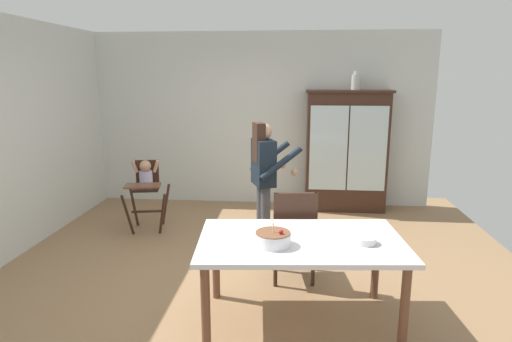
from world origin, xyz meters
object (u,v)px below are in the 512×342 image
object	(u,v)px
dining_table	(301,249)
dining_chair_far_side	(294,230)
china_cabinet	(346,151)
high_chair_with_toddler	(146,182)
adult_person	(264,172)
serving_bowl	(365,240)
birthday_cake	(273,239)
ceramic_vase	(356,81)

from	to	relation	value
dining_table	dining_chair_far_side	size ratio (longest dim) A/B	1.81
china_cabinet	high_chair_with_toddler	size ratio (longest dim) A/B	1.93
china_cabinet	adult_person	xyz separation A→B (m)	(-1.12, -1.79, 0.05)
serving_bowl	birthday_cake	bearing A→B (deg)	-171.89
adult_person	dining_chair_far_side	size ratio (longest dim) A/B	1.59
dining_chair_far_side	dining_table	bearing A→B (deg)	87.52
adult_person	serving_bowl	size ratio (longest dim) A/B	8.50
adult_person	serving_bowl	distance (m)	1.75
dining_chair_far_side	serving_bowl	bearing A→B (deg)	119.60
china_cabinet	birthday_cake	xyz separation A→B (m)	(-0.93, -3.38, -0.13)
china_cabinet	adult_person	bearing A→B (deg)	-122.08
dining_chair_far_side	china_cabinet	bearing A→B (deg)	-114.12
adult_person	dining_chair_far_side	distance (m)	0.91
ceramic_vase	china_cabinet	bearing A→B (deg)	-177.76
birthday_cake	dining_chair_far_side	size ratio (longest dim) A/B	0.29
dining_table	dining_chair_far_side	world-z (taller)	dining_chair_far_side
high_chair_with_toddler	adult_person	bearing A→B (deg)	-31.86
china_cabinet	high_chair_with_toddler	xyz separation A→B (m)	(-2.74, -1.16, -0.27)
high_chair_with_toddler	dining_chair_far_side	world-z (taller)	dining_chair_far_side
china_cabinet	dining_table	world-z (taller)	china_cabinet
serving_bowl	dining_chair_far_side	world-z (taller)	dining_chair_far_side
china_cabinet	birthday_cake	world-z (taller)	china_cabinet
ceramic_vase	birthday_cake	world-z (taller)	ceramic_vase
adult_person	birthday_cake	bearing A→B (deg)	165.58
serving_bowl	dining_chair_far_side	xyz separation A→B (m)	(-0.56, 0.75, -0.21)
high_chair_with_toddler	birthday_cake	distance (m)	2.86
ceramic_vase	dining_table	distance (m)	3.57
dining_table	adult_person	bearing A→B (deg)	105.79
high_chair_with_toddler	dining_table	distance (m)	2.89
ceramic_vase	serving_bowl	distance (m)	3.50
ceramic_vase	high_chair_with_toddler	distance (m)	3.33
ceramic_vase	dining_chair_far_side	size ratio (longest dim) A/B	0.28
birthday_cake	dining_chair_far_side	distance (m)	0.90
adult_person	dining_table	bearing A→B (deg)	174.67
serving_bowl	dining_chair_far_side	bearing A→B (deg)	126.71
ceramic_vase	adult_person	world-z (taller)	ceramic_vase
dining_table	birthday_cake	world-z (taller)	birthday_cake
dining_chair_far_side	adult_person	bearing A→B (deg)	-71.60
high_chair_with_toddler	adult_person	xyz separation A→B (m)	(1.61, -0.62, 0.31)
china_cabinet	serving_bowl	bearing A→B (deg)	-93.67
dining_table	serving_bowl	size ratio (longest dim) A/B	9.65
ceramic_vase	birthday_cake	distance (m)	3.72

